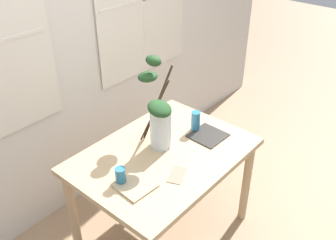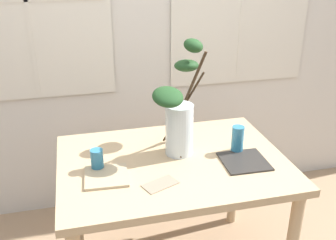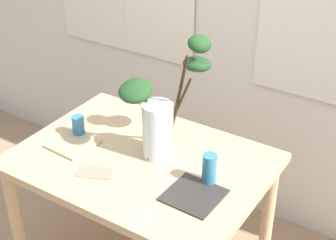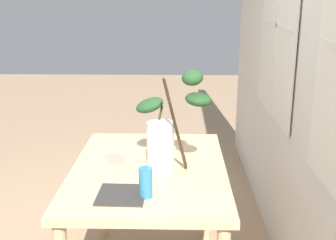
{
  "view_description": "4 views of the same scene",
  "coord_description": "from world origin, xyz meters",
  "views": [
    {
      "loc": [
        -1.52,
        -1.34,
        2.33
      ],
      "look_at": [
        0.11,
        0.06,
        0.96
      ],
      "focal_mm": 40.37,
      "sensor_mm": 36.0,
      "label": 1
    },
    {
      "loc": [
        -0.45,
        -1.74,
        1.81
      ],
      "look_at": [
        -0.0,
        0.09,
        0.97
      ],
      "focal_mm": 41.8,
      "sensor_mm": 36.0,
      "label": 2
    },
    {
      "loc": [
        1.21,
        -1.64,
        2.2
      ],
      "look_at": [
        0.13,
        0.04,
        1.02
      ],
      "focal_mm": 54.99,
      "sensor_mm": 36.0,
      "label": 3
    },
    {
      "loc": [
        2.25,
        0.16,
        1.73
      ],
      "look_at": [
        0.03,
        0.11,
        1.07
      ],
      "focal_mm": 45.93,
      "sensor_mm": 36.0,
      "label": 4
    }
  ],
  "objects": [
    {
      "name": "napkin_folded",
      "position": [
        -0.12,
        -0.21,
        0.78
      ],
      "size": [
        0.19,
        0.15,
        0.0
      ],
      "primitive_type": "cube",
      "rotation": [
        0.0,
        0.0,
        0.4
      ],
      "color": "gray",
      "rests_on": "dining_table"
    },
    {
      "name": "drinking_glass_blue_right",
      "position": [
        0.37,
        0.01,
        0.85
      ],
      "size": [
        0.07,
        0.07,
        0.15
      ],
      "primitive_type": "cylinder",
      "color": "teal",
      "rests_on": "dining_table"
    },
    {
      "name": "plate_square_right",
      "position": [
        0.36,
        -0.11,
        0.78
      ],
      "size": [
        0.24,
        0.24,
        0.01
      ],
      "primitive_type": "cube",
      "rotation": [
        0.0,
        0.0,
        -0.03
      ],
      "color": "#2D2B28",
      "rests_on": "dining_table"
    },
    {
      "name": "drinking_glass_blue_left",
      "position": [
        -0.39,
        0.0,
        0.84
      ],
      "size": [
        0.06,
        0.06,
        0.11
      ],
      "primitive_type": "cylinder",
      "color": "teal",
      "rests_on": "dining_table"
    },
    {
      "name": "vase_with_branches",
      "position": [
        0.06,
        0.09,
        1.0
      ],
      "size": [
        0.39,
        0.47,
        0.6
      ],
      "color": "silver",
      "rests_on": "dining_table"
    },
    {
      "name": "dining_table",
      "position": [
        0.0,
        0.0,
        0.67
      ],
      "size": [
        1.19,
        0.87,
        0.78
      ],
      "color": "tan",
      "rests_on": "ground"
    },
    {
      "name": "plate_square_left",
      "position": [
        -0.36,
        -0.09,
        0.79
      ],
      "size": [
        0.22,
        0.22,
        0.01
      ],
      "primitive_type": "cube",
      "rotation": [
        0.0,
        0.0,
        -0.06
      ],
      "color": "tan",
      "rests_on": "dining_table"
    },
    {
      "name": "back_wall_with_windows",
      "position": [
        -0.0,
        0.9,
        1.41
      ],
      "size": [
        5.11,
        0.14,
        2.82
      ],
      "color": "beige",
      "rests_on": "ground"
    }
  ]
}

